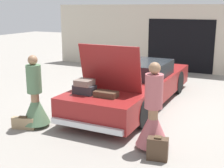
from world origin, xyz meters
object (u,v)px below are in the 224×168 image
suitcase_beside_left_person (23,123)px  suitcase_beside_right_person (158,149)px  person_right (153,119)px  car (135,85)px  person_left (35,102)px

suitcase_beside_left_person → suitcase_beside_right_person: suitcase_beside_right_person is taller
person_right → suitcase_beside_right_person: bearing=-144.0°
car → person_left: 2.98m
person_left → person_right: bearing=96.7°
suitcase_beside_left_person → person_left: bearing=59.1°
suitcase_beside_left_person → suitcase_beside_right_person: size_ratio=1.21×
person_right → suitcase_beside_left_person: size_ratio=3.17×
car → person_right: size_ratio=3.18×
person_right → suitcase_beside_left_person: 3.01m
person_left → suitcase_beside_left_person: size_ratio=3.08×
car → suitcase_beside_right_person: (1.64, -2.97, -0.34)m
person_left → suitcase_beside_right_person: (3.04, -0.34, -0.38)m
person_right → suitcase_beside_left_person: (-2.96, -0.32, -0.47)m
car → person_left: (-1.40, -2.63, 0.04)m
car → suitcase_beside_left_person: bearing=-118.3°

